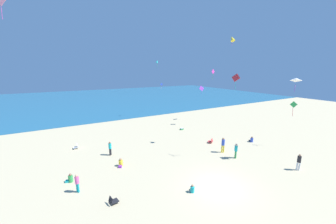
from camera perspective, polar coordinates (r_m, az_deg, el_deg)
The scene contains 24 objects.
ground_plane at distance 24.05m, azimuth -1.96°, elevation -9.91°, with size 120.00×120.00×0.00m, color #C6B58C.
ocean_water at distance 65.72m, azimuth -20.26°, elevation 3.78°, with size 120.00×60.00×0.05m, color #236084.
beach_chair_near_camera at distance 15.12m, azimuth -16.31°, elevation -24.30°, with size 0.70×0.60×0.56m.
beach_chair_mid_beach at distance 25.35m, azimuth -25.91°, elevation -9.25°, with size 0.57×0.56×0.67m.
beach_chair_far_left at distance 25.17m, azimuth 12.82°, elevation -8.51°, with size 0.79×0.81×0.59m.
cooler_box at distance 29.89m, azimuth 4.19°, elevation -5.10°, with size 0.48×0.38×0.27m.
person_0 at distance 21.86m, azimuth 34.80°, elevation -12.03°, with size 0.44×0.44×1.60m.
person_1 at distance 27.20m, azimuth 23.91°, elevation -7.69°, with size 0.45×0.65×0.74m.
person_2 at distance 21.62m, azimuth 19.83°, elevation -10.69°, with size 0.44×0.44×1.61m.
person_3 at distance 16.82m, azimuth -25.75°, elevation -18.50°, with size 0.41×0.41×1.48m.
person_4 at distance 22.53m, azimuth 16.29°, elevation -9.25°, with size 0.47×0.47×1.76m.
person_5 at distance 19.63m, azimuth -14.10°, elevation -14.77°, with size 0.61×0.73×0.82m.
person_6 at distance 21.97m, azimuth -17.10°, elevation -10.20°, with size 0.44×0.44×1.55m.
person_7 at distance 18.68m, azimuth -27.45°, elevation -17.45°, with size 0.67×0.50×0.76m.
person_8 at distance 15.79m, azimuth 7.36°, elevation -22.07°, with size 0.48×0.59×0.66m.
kite_teal at distance 37.05m, azimuth -3.30°, elevation 14.99°, with size 0.54×0.43×1.54m.
kite_yellow at distance 23.76m, azimuth 18.83°, elevation 20.21°, with size 0.53×0.74×1.12m.
kite_pink at distance 21.56m, azimuth -41.80°, elevation 23.99°, with size 0.95×0.38×1.99m.
kite_purple at distance 31.66m, azimuth 10.09°, elevation 6.98°, with size 0.93×0.39×1.43m.
kite_green at distance 26.68m, azimuth 33.68°, elevation 1.76°, with size 0.48×0.66×1.78m.
kite_blue at distance 41.70m, azimuth -1.96°, elevation 8.32°, with size 0.61×0.28×1.29m.
kite_red at distance 19.99m, azimuth 19.79°, elevation 9.60°, with size 0.37×0.85×1.69m.
kite_magenta at distance 35.27m, azimuth 13.45°, elevation 11.73°, with size 0.92×0.33×1.80m.
kite_white at distance 21.91m, azimuth 34.18°, elevation 8.14°, with size 0.90×0.95×1.45m.
Camera 1 is at (-10.22, -9.73, 9.20)m, focal length 20.19 mm.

